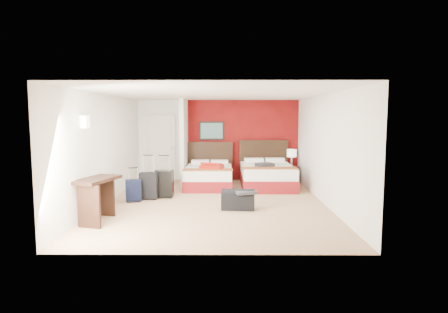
{
  "coord_description": "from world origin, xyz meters",
  "views": [
    {
      "loc": [
        0.27,
        -8.52,
        2.01
      ],
      "look_at": [
        0.2,
        0.8,
        1.0
      ],
      "focal_mm": 30.16,
      "sensor_mm": 36.0,
      "label": 1
    }
  ],
  "objects_px": {
    "nightstand": "(291,174)",
    "duffel_bag": "(238,201)",
    "suitcase_black": "(164,185)",
    "suitcase_charcoal": "(149,186)",
    "bed_left": "(209,177)",
    "bed_right": "(267,176)",
    "desk": "(97,200)",
    "table_lamp": "(292,158)",
    "suitcase_navy": "(133,191)",
    "red_suitcase_open": "(212,166)"
  },
  "relations": [
    {
      "from": "suitcase_navy",
      "to": "duffel_bag",
      "type": "bearing_deg",
      "value": -31.25
    },
    {
      "from": "bed_left",
      "to": "suitcase_navy",
      "type": "height_order",
      "value": "bed_left"
    },
    {
      "from": "bed_left",
      "to": "desk",
      "type": "height_order",
      "value": "desk"
    },
    {
      "from": "suitcase_charcoal",
      "to": "duffel_bag",
      "type": "distance_m",
      "value": 2.34
    },
    {
      "from": "suitcase_black",
      "to": "duffel_bag",
      "type": "bearing_deg",
      "value": -29.32
    },
    {
      "from": "suitcase_black",
      "to": "suitcase_charcoal",
      "type": "xyz_separation_m",
      "value": [
        -0.34,
        -0.17,
        -0.01
      ]
    },
    {
      "from": "bed_right",
      "to": "red_suitcase_open",
      "type": "distance_m",
      "value": 1.59
    },
    {
      "from": "suitcase_charcoal",
      "to": "suitcase_navy",
      "type": "height_order",
      "value": "suitcase_charcoal"
    },
    {
      "from": "desk",
      "to": "suitcase_charcoal",
      "type": "bearing_deg",
      "value": 88.61
    },
    {
      "from": "nightstand",
      "to": "desk",
      "type": "relative_size",
      "value": 0.49
    },
    {
      "from": "red_suitcase_open",
      "to": "table_lamp",
      "type": "xyz_separation_m",
      "value": [
        2.37,
        0.85,
        0.14
      ]
    },
    {
      "from": "suitcase_black",
      "to": "duffel_bag",
      "type": "xyz_separation_m",
      "value": [
        1.78,
        -1.14,
        -0.15
      ]
    },
    {
      "from": "bed_left",
      "to": "duffel_bag",
      "type": "bearing_deg",
      "value": -73.82
    },
    {
      "from": "bed_right",
      "to": "desk",
      "type": "relative_size",
      "value": 2.04
    },
    {
      "from": "table_lamp",
      "to": "suitcase_charcoal",
      "type": "relative_size",
      "value": 0.82
    },
    {
      "from": "red_suitcase_open",
      "to": "nightstand",
      "type": "xyz_separation_m",
      "value": [
        2.37,
        0.85,
        -0.36
      ]
    },
    {
      "from": "bed_left",
      "to": "red_suitcase_open",
      "type": "height_order",
      "value": "red_suitcase_open"
    },
    {
      "from": "suitcase_charcoal",
      "to": "suitcase_black",
      "type": "bearing_deg",
      "value": 29.46
    },
    {
      "from": "bed_right",
      "to": "table_lamp",
      "type": "distance_m",
      "value": 1.2
    },
    {
      "from": "bed_left",
      "to": "desk",
      "type": "xyz_separation_m",
      "value": [
        -1.96,
        -3.54,
        0.14
      ]
    },
    {
      "from": "table_lamp",
      "to": "suitcase_black",
      "type": "height_order",
      "value": "table_lamp"
    },
    {
      "from": "bed_right",
      "to": "suitcase_charcoal",
      "type": "height_order",
      "value": "suitcase_charcoal"
    },
    {
      "from": "red_suitcase_open",
      "to": "suitcase_charcoal",
      "type": "xyz_separation_m",
      "value": [
        -1.47,
        -1.5,
        -0.3
      ]
    },
    {
      "from": "nightstand",
      "to": "duffel_bag",
      "type": "relative_size",
      "value": 0.7
    },
    {
      "from": "table_lamp",
      "to": "suitcase_black",
      "type": "relative_size",
      "value": 0.78
    },
    {
      "from": "desk",
      "to": "nightstand",
      "type": "bearing_deg",
      "value": 59.55
    },
    {
      "from": "desk",
      "to": "suitcase_navy",
      "type": "bearing_deg",
      "value": 95.94
    },
    {
      "from": "nightstand",
      "to": "desk",
      "type": "xyz_separation_m",
      "value": [
        -4.43,
        -4.29,
        0.17
      ]
    },
    {
      "from": "bed_left",
      "to": "duffel_bag",
      "type": "xyz_separation_m",
      "value": [
        0.76,
        -2.57,
        -0.1
      ]
    },
    {
      "from": "nightstand",
      "to": "duffel_bag",
      "type": "xyz_separation_m",
      "value": [
        -1.72,
        -3.31,
        -0.07
      ]
    },
    {
      "from": "red_suitcase_open",
      "to": "desk",
      "type": "relative_size",
      "value": 0.81
    },
    {
      "from": "red_suitcase_open",
      "to": "table_lamp",
      "type": "bearing_deg",
      "value": 37.84
    },
    {
      "from": "nightstand",
      "to": "duffel_bag",
      "type": "bearing_deg",
      "value": -125.23
    },
    {
      "from": "bed_left",
      "to": "red_suitcase_open",
      "type": "relative_size",
      "value": 2.29
    },
    {
      "from": "suitcase_navy",
      "to": "desk",
      "type": "relative_size",
      "value": 0.49
    },
    {
      "from": "red_suitcase_open",
      "to": "desk",
      "type": "height_order",
      "value": "desk"
    },
    {
      "from": "bed_left",
      "to": "nightstand",
      "type": "xyz_separation_m",
      "value": [
        2.47,
        0.75,
        -0.03
      ]
    },
    {
      "from": "bed_left",
      "to": "duffel_bag",
      "type": "distance_m",
      "value": 2.68
    },
    {
      "from": "bed_left",
      "to": "suitcase_charcoal",
      "type": "distance_m",
      "value": 2.1
    },
    {
      "from": "bed_right",
      "to": "duffel_bag",
      "type": "bearing_deg",
      "value": -109.8
    },
    {
      "from": "suitcase_black",
      "to": "desk",
      "type": "relative_size",
      "value": 0.64
    },
    {
      "from": "suitcase_black",
      "to": "red_suitcase_open",
      "type": "bearing_deg",
      "value": 52.85
    },
    {
      "from": "suitcase_charcoal",
      "to": "desk",
      "type": "bearing_deg",
      "value": -103.51
    },
    {
      "from": "red_suitcase_open",
      "to": "duffel_bag",
      "type": "height_order",
      "value": "red_suitcase_open"
    },
    {
      "from": "table_lamp",
      "to": "suitcase_charcoal",
      "type": "height_order",
      "value": "table_lamp"
    },
    {
      "from": "suitcase_charcoal",
      "to": "duffel_bag",
      "type": "height_order",
      "value": "suitcase_charcoal"
    },
    {
      "from": "bed_right",
      "to": "nightstand",
      "type": "xyz_separation_m",
      "value": [
        0.82,
        0.75,
        -0.06
      ]
    },
    {
      "from": "red_suitcase_open",
      "to": "suitcase_navy",
      "type": "height_order",
      "value": "red_suitcase_open"
    },
    {
      "from": "nightstand",
      "to": "table_lamp",
      "type": "distance_m",
      "value": 0.5
    },
    {
      "from": "bed_right",
      "to": "nightstand",
      "type": "bearing_deg",
      "value": 42.09
    }
  ]
}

